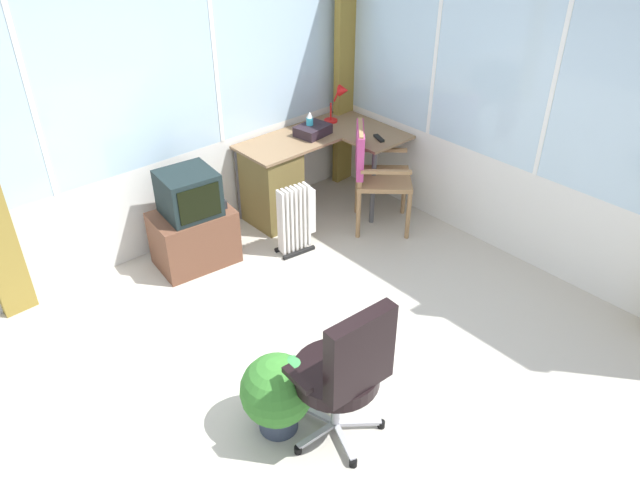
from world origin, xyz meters
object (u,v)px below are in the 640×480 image
(desk_lamp, at_px, (341,97))
(desk, at_px, (279,180))
(spray_bottle, at_px, (310,123))
(wooden_armchair, at_px, (370,165))
(tv_on_stand, at_px, (193,224))
(space_heater, at_px, (297,219))
(paper_tray, at_px, (313,130))
(potted_plant, at_px, (279,391))
(office_chair, at_px, (346,368))
(tv_remote, at_px, (379,138))

(desk_lamp, bearing_deg, desk, -176.03)
(spray_bottle, relative_size, wooden_armchair, 0.22)
(tv_on_stand, bearing_deg, space_heater, -29.62)
(desk, relative_size, paper_tray, 4.67)
(tv_on_stand, relative_size, space_heater, 1.36)
(wooden_armchair, height_order, potted_plant, wooden_armchair)
(wooden_armchair, distance_m, tv_on_stand, 1.61)
(desk, height_order, potted_plant, desk)
(desk_lamp, relative_size, potted_plant, 0.69)
(desk, distance_m, paper_tray, 0.55)
(office_chair, bearing_deg, paper_tray, 52.56)
(wooden_armchair, bearing_deg, paper_tray, 102.50)
(paper_tray, relative_size, space_heater, 0.49)
(desk_lamp, bearing_deg, paper_tray, -169.89)
(desk_lamp, height_order, tv_remote, desk_lamp)
(tv_on_stand, height_order, potted_plant, tv_on_stand)
(desk, bearing_deg, office_chair, -120.21)
(tv_on_stand, bearing_deg, spray_bottle, 4.36)
(tv_remote, height_order, wooden_armchair, wooden_armchair)
(desk, height_order, paper_tray, paper_tray)
(paper_tray, relative_size, office_chair, 0.30)
(potted_plant, bearing_deg, wooden_armchair, 32.20)
(desk, relative_size, office_chair, 1.40)
(desk, bearing_deg, spray_bottle, 1.83)
(tv_remote, height_order, spray_bottle, spray_bottle)
(wooden_armchair, relative_size, space_heater, 1.56)
(tv_on_stand, bearing_deg, tv_remote, -12.91)
(office_chair, relative_size, tv_on_stand, 1.19)
(space_heater, height_order, potted_plant, space_heater)
(paper_tray, height_order, wooden_armchair, wooden_armchair)
(space_heater, bearing_deg, desk, 66.75)
(desk, relative_size, spray_bottle, 6.49)
(desk_lamp, distance_m, space_heater, 1.35)
(potted_plant, bearing_deg, office_chair, -53.96)
(tv_remote, relative_size, tv_on_stand, 0.18)
(tv_on_stand, bearing_deg, office_chair, -98.77)
(potted_plant, bearing_deg, paper_tray, 44.67)
(desk, distance_m, tv_on_stand, 0.98)
(desk_lamp, xyz_separation_m, potted_plant, (-2.34, -1.98, -0.67))
(paper_tray, distance_m, office_chair, 2.80)
(spray_bottle, relative_size, potted_plant, 0.41)
(office_chair, height_order, space_heater, office_chair)
(desk_lamp, xyz_separation_m, space_heater, (-1.03, -0.57, -0.66))
(desk, relative_size, wooden_armchair, 1.45)
(desk, xyz_separation_m, tv_on_stand, (-0.97, -0.09, -0.03))
(wooden_armchair, bearing_deg, tv_remote, 28.64)
(desk, relative_size, desk_lamp, 3.86)
(desk, xyz_separation_m, spray_bottle, (0.39, 0.01, 0.44))
(tv_on_stand, bearing_deg, wooden_armchair, -19.54)
(potted_plant, bearing_deg, spray_bottle, 45.27)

